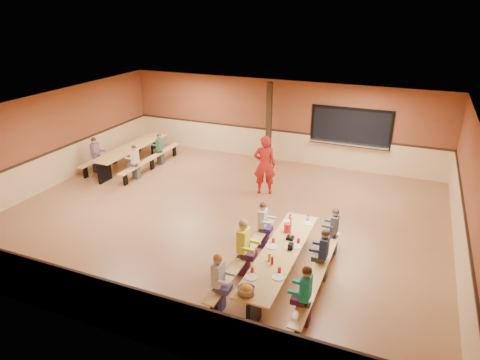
% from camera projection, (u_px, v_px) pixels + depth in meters
% --- Properties ---
extents(ground, '(12.00, 12.00, 0.00)m').
position_uv_depth(ground, '(223.00, 215.00, 12.09)').
color(ground, brown).
rests_on(ground, ground).
extents(room_envelope, '(12.04, 10.04, 3.02)m').
position_uv_depth(room_envelope, '(223.00, 193.00, 11.82)').
color(room_envelope, brown).
rests_on(room_envelope, ground).
extents(kitchen_pass_through, '(2.78, 0.28, 1.38)m').
position_uv_depth(kitchen_pass_through, '(351.00, 129.00, 14.80)').
color(kitchen_pass_through, black).
rests_on(kitchen_pass_through, ground).
extents(structural_post, '(0.18, 0.18, 3.00)m').
position_uv_depth(structural_post, '(269.00, 124.00, 15.32)').
color(structural_post, black).
rests_on(structural_post, ground).
extents(cafeteria_table_main, '(1.91, 3.70, 0.74)m').
position_uv_depth(cafeteria_table_main, '(280.00, 260.00, 9.07)').
color(cafeteria_table_main, tan).
rests_on(cafeteria_table_main, ground).
extents(cafeteria_table_second, '(1.91, 3.70, 0.74)m').
position_uv_depth(cafeteria_table_second, '(132.00, 152.00, 15.46)').
color(cafeteria_table_second, tan).
rests_on(cafeteria_table_second, ground).
extents(seated_child_white_left, '(0.38, 0.31, 1.23)m').
position_uv_depth(seated_child_white_left, '(218.00, 282.00, 8.20)').
color(seated_child_white_left, '#B9BBC0').
rests_on(seated_child_white_left, ground).
extents(seated_adult_yellow, '(0.43, 0.35, 1.32)m').
position_uv_depth(seated_adult_yellow, '(243.00, 248.00, 9.26)').
color(seated_adult_yellow, '#EEFF32').
rests_on(seated_adult_yellow, ground).
extents(seated_child_grey_left, '(0.35, 0.29, 1.18)m').
position_uv_depth(seated_child_grey_left, '(263.00, 225.00, 10.33)').
color(seated_child_grey_left, silver).
rests_on(seated_child_grey_left, ground).
extents(seated_child_teal_right, '(0.38, 0.31, 1.23)m').
position_uv_depth(seated_child_teal_right, '(305.00, 296.00, 7.81)').
color(seated_child_teal_right, teal).
rests_on(seated_child_teal_right, ground).
extents(seated_child_navy_right, '(0.36, 0.30, 1.20)m').
position_uv_depth(seated_child_navy_right, '(323.00, 255.00, 9.11)').
color(seated_child_navy_right, navy).
rests_on(seated_child_navy_right, ground).
extents(seated_child_char_right, '(0.34, 0.28, 1.16)m').
position_uv_depth(seated_child_char_right, '(334.00, 232.00, 10.07)').
color(seated_child_char_right, '#464950').
rests_on(seated_child_char_right, ground).
extents(seated_child_purple_sec, '(0.38, 0.31, 1.23)m').
position_uv_depth(seated_child_purple_sec, '(96.00, 155.00, 14.91)').
color(seated_child_purple_sec, '#7E5077').
rests_on(seated_child_purple_sec, ground).
extents(seated_child_green_sec, '(0.34, 0.28, 1.15)m').
position_uv_depth(seated_child_green_sec, '(160.00, 149.00, 15.64)').
color(seated_child_green_sec, '#30644A').
rests_on(seated_child_green_sec, ground).
extents(seated_child_tan_sec, '(0.35, 0.29, 1.17)m').
position_uv_depth(seated_child_tan_sec, '(135.00, 162.00, 14.34)').
color(seated_child_tan_sec, beige).
rests_on(seated_child_tan_sec, ground).
extents(standing_woman, '(0.79, 0.65, 1.88)m').
position_uv_depth(standing_woman, '(265.00, 165.00, 13.13)').
color(standing_woman, '#A51912').
rests_on(standing_woman, ground).
extents(punch_pitcher, '(0.16, 0.16, 0.22)m').
position_uv_depth(punch_pitcher, '(287.00, 228.00, 9.68)').
color(punch_pitcher, red).
rests_on(punch_pitcher, cafeteria_table_main).
extents(chip_bowl, '(0.32, 0.32, 0.15)m').
position_uv_depth(chip_bowl, '(246.00, 290.00, 7.67)').
color(chip_bowl, orange).
rests_on(chip_bowl, cafeteria_table_main).
extents(napkin_dispenser, '(0.10, 0.14, 0.13)m').
position_uv_depth(napkin_dispenser, '(291.00, 246.00, 9.04)').
color(napkin_dispenser, black).
rests_on(napkin_dispenser, cafeteria_table_main).
extents(condiment_mustard, '(0.06, 0.06, 0.17)m').
position_uv_depth(condiment_mustard, '(269.00, 257.00, 8.63)').
color(condiment_mustard, yellow).
rests_on(condiment_mustard, cafeteria_table_main).
extents(condiment_ketchup, '(0.06, 0.06, 0.17)m').
position_uv_depth(condiment_ketchup, '(272.00, 260.00, 8.52)').
color(condiment_ketchup, '#B2140F').
rests_on(condiment_ketchup, cafeteria_table_main).
extents(table_paddle, '(0.16, 0.16, 0.56)m').
position_uv_depth(table_paddle, '(290.00, 234.00, 9.39)').
color(table_paddle, black).
rests_on(table_paddle, cafeteria_table_main).
extents(place_settings, '(0.65, 3.30, 0.11)m').
position_uv_depth(place_settings, '(281.00, 249.00, 8.96)').
color(place_settings, beige).
rests_on(place_settings, cafeteria_table_main).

